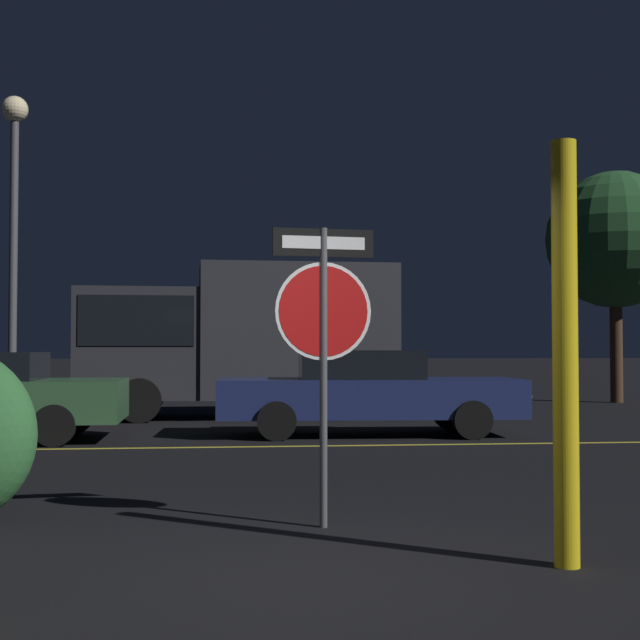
# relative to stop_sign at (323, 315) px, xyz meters

# --- Properties ---
(ground_plane) EXTENTS (260.00, 260.00, 0.00)m
(ground_plane) POSITION_rel_stop_sign_xyz_m (-0.37, -1.61, -1.65)
(ground_plane) COLOR black
(road_center_stripe) EXTENTS (33.35, 0.12, 0.01)m
(road_center_stripe) POSITION_rel_stop_sign_xyz_m (-0.37, 5.77, -1.65)
(road_center_stripe) COLOR gold
(road_center_stripe) RESTS_ON ground_plane
(stop_sign) EXTENTS (0.81, 0.12, 2.33)m
(stop_sign) POSITION_rel_stop_sign_xyz_m (0.00, 0.00, 0.00)
(stop_sign) COLOR #4C4C51
(stop_sign) RESTS_ON ground_plane
(yellow_pole_right) EXTENTS (0.16, 0.16, 2.73)m
(yellow_pole_right) POSITION_rel_stop_sign_xyz_m (1.40, -1.42, -0.29)
(yellow_pole_right) COLOR yellow
(yellow_pole_right) RESTS_ON ground_plane
(passing_car_2) EXTENTS (5.00, 1.98, 1.37)m
(passing_car_2) POSITION_rel_stop_sign_xyz_m (1.53, 7.32, -0.96)
(passing_car_2) COLOR navy
(passing_car_2) RESTS_ON ground_plane
(delivery_truck) EXTENTS (6.40, 2.52, 3.09)m
(delivery_truck) POSITION_rel_stop_sign_xyz_m (-0.55, 11.24, 0.02)
(delivery_truck) COLOR #2D2D33
(delivery_truck) RESTS_ON ground_plane
(street_lamp) EXTENTS (0.51, 0.51, 6.34)m
(street_lamp) POSITION_rel_stop_sign_xyz_m (-4.86, 10.91, 2.76)
(street_lamp) COLOR #4C4C51
(street_lamp) RESTS_ON ground_plane
(tree_0) EXTENTS (3.57, 3.57, 6.03)m
(tree_0) POSITION_rel_stop_sign_xyz_m (9.38, 15.27, 2.58)
(tree_0) COLOR #422D1E
(tree_0) RESTS_ON ground_plane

